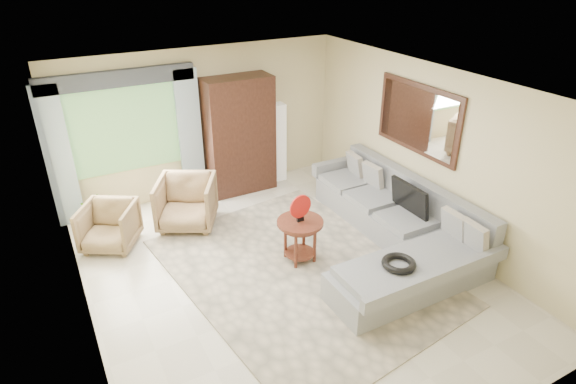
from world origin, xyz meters
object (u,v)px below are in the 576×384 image
armchair_left (109,226)px  armoire (239,136)px  floor_lamp (278,142)px  sectional_sofa (395,230)px  armchair_right (186,203)px  coffee_table (300,240)px  potted_plant (100,207)px  tv_screen (410,198)px

armchair_left → armoire: 2.75m
armoire → floor_lamp: bearing=4.3°
sectional_sofa → armchair_right: size_ratio=3.85×
sectional_sofa → armchair_right: 3.28m
coffee_table → potted_plant: 3.40m
sectional_sofa → tv_screen: 0.52m
tv_screen → potted_plant: 4.91m
tv_screen → sectional_sofa: bearing=-167.9°
armoire → tv_screen: bearing=-62.2°
armchair_left → floor_lamp: (3.31, 0.93, 0.40)m
tv_screen → armoire: bearing=117.8°
armoire → sectional_sofa: bearing=-66.9°
tv_screen → floor_lamp: floor_lamp is taller
sectional_sofa → floor_lamp: bearing=98.3°
coffee_table → armchair_right: 2.05m
potted_plant → armoire: size_ratio=0.28×
coffee_table → tv_screen: bearing=-9.7°
sectional_sofa → tv_screen: (0.27, 0.06, 0.44)m
armchair_left → armchair_right: (1.21, 0.05, 0.06)m
armchair_right → potted_plant: (-1.22, 0.76, -0.12)m
tv_screen → coffee_table: tv_screen is taller
tv_screen → coffee_table: size_ratio=1.13×
armchair_left → potted_plant: armchair_left is taller
floor_lamp → coffee_table: bearing=-111.1°
armchair_left → coffee_table: bearing=-4.4°
tv_screen → potted_plant: (-4.03, 2.78, -0.43)m
coffee_table → potted_plant: (-2.33, 2.48, -0.05)m
sectional_sofa → coffee_table: bearing=166.3°
armchair_right → floor_lamp: bearing=51.6°
armoire → armchair_right: bearing=-147.8°
sectional_sofa → armchair_right: bearing=140.7°
armoire → floor_lamp: (0.80, 0.06, -0.30)m
coffee_table → floor_lamp: bearing=68.9°
coffee_table → floor_lamp: (1.00, 2.61, 0.41)m
armchair_right → floor_lamp: (2.10, 0.88, 0.34)m
coffee_table → potted_plant: size_ratio=1.13×
coffee_table → armoire: (0.20, 2.55, 0.71)m
sectional_sofa → armchair_left: bearing=151.6°
floor_lamp → tv_screen: bearing=-76.4°
tv_screen → armchair_left: bearing=153.9°
sectional_sofa → armoire: bearing=113.1°
sectional_sofa → coffee_table: 1.48m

